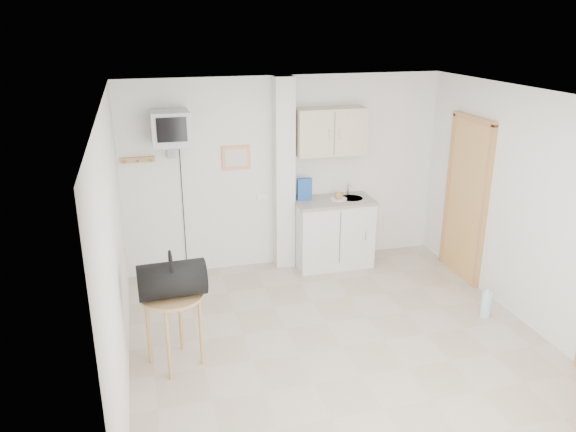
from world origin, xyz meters
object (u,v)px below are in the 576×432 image
object	(u,v)px
water_bottle	(486,305)
crt_television	(171,129)
duffel_bag	(172,279)
round_table	(173,305)

from	to	relation	value
water_bottle	crt_television	bearing A→B (deg)	150.02
crt_television	water_bottle	world-z (taller)	crt_television
duffel_bag	water_bottle	size ratio (longest dim) A/B	1.90
round_table	duffel_bag	size ratio (longest dim) A/B	1.19
duffel_bag	water_bottle	xyz separation A→B (m)	(3.40, 0.05, -0.77)
crt_television	duffel_bag	bearing A→B (deg)	-95.69
crt_television	water_bottle	distance (m)	4.11
water_bottle	duffel_bag	bearing A→B (deg)	-179.08
duffel_bag	water_bottle	distance (m)	3.49
round_table	water_bottle	xyz separation A→B (m)	(3.41, 0.01, -0.48)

